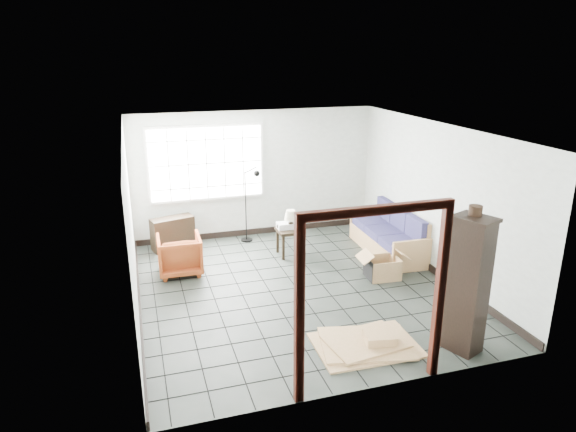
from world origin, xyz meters
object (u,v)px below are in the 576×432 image
object	(u,v)px
armchair	(180,253)
tall_shelf	(468,284)
side_table	(290,234)
futon_sofa	(390,237)

from	to	relation	value
armchair	tall_shelf	bearing A→B (deg)	134.06
armchair	side_table	distance (m)	2.09
futon_sofa	side_table	xyz separation A→B (m)	(-1.88, 0.43, 0.12)
side_table	tall_shelf	xyz separation A→B (m)	(1.18, -3.74, 0.49)
tall_shelf	side_table	bearing A→B (deg)	84.95
futon_sofa	side_table	size ratio (longest dim) A/B	3.78
futon_sofa	tall_shelf	world-z (taller)	tall_shelf
side_table	tall_shelf	world-z (taller)	tall_shelf
futon_sofa	tall_shelf	size ratio (longest dim) A/B	1.09
armchair	futon_sofa	bearing A→B (deg)	178.30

